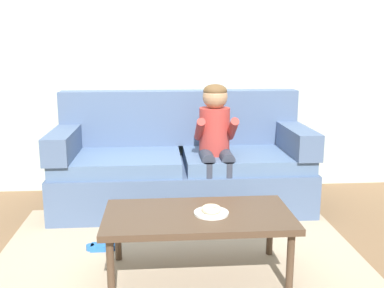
% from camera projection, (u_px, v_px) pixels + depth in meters
% --- Properties ---
extents(ground, '(10.00, 10.00, 0.00)m').
position_uv_depth(ground, '(178.00, 245.00, 3.18)').
color(ground, brown).
extents(wall_back, '(8.00, 0.10, 2.80)m').
position_uv_depth(wall_back, '(171.00, 47.00, 4.24)').
color(wall_back, beige).
rests_on(wall_back, ground).
extents(area_rug, '(2.47, 2.03, 0.01)m').
position_uv_depth(area_rug, '(180.00, 261.00, 2.94)').
color(area_rug, tan).
rests_on(area_rug, ground).
extents(couch, '(2.20, 0.90, 1.01)m').
position_uv_depth(couch, '(182.00, 166.00, 3.94)').
color(couch, slate).
rests_on(couch, ground).
extents(coffee_table, '(1.14, 0.59, 0.41)m').
position_uv_depth(coffee_table, '(198.00, 220.00, 2.68)').
color(coffee_table, '#4C3828').
rests_on(coffee_table, ground).
extents(person_child, '(0.34, 0.58, 1.10)m').
position_uv_depth(person_child, '(216.00, 136.00, 3.69)').
color(person_child, '#AD3833').
rests_on(person_child, ground).
extents(plate, '(0.21, 0.21, 0.01)m').
position_uv_depth(plate, '(211.00, 213.00, 2.66)').
color(plate, white).
rests_on(plate, coffee_table).
extents(donut, '(0.17, 0.17, 0.04)m').
position_uv_depth(donut, '(211.00, 209.00, 2.66)').
color(donut, beige).
rests_on(donut, plate).
extents(toy_controller, '(0.23, 0.09, 0.05)m').
position_uv_depth(toy_controller, '(103.00, 248.00, 3.09)').
color(toy_controller, blue).
rests_on(toy_controller, ground).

